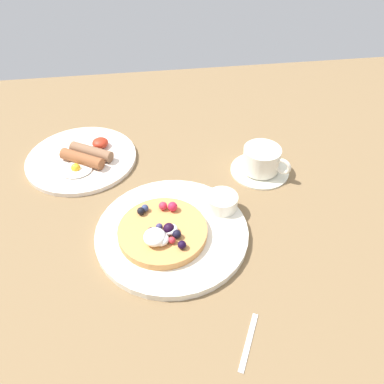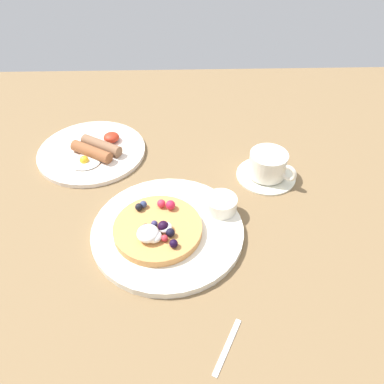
% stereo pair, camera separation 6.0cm
% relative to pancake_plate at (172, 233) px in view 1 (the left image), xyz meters
% --- Properties ---
extents(ground_plane, '(2.04, 1.29, 0.03)m').
position_rel_pancake_plate_xyz_m(ground_plane, '(0.01, 0.04, -0.02)').
color(ground_plane, brown).
extents(pancake_plate, '(0.28, 0.28, 0.01)m').
position_rel_pancake_plate_xyz_m(pancake_plate, '(0.00, 0.00, 0.00)').
color(pancake_plate, white).
rests_on(pancake_plate, ground_plane).
extents(pancake_with_berries, '(0.16, 0.16, 0.04)m').
position_rel_pancake_plate_xyz_m(pancake_with_berries, '(-0.02, -0.01, 0.02)').
color(pancake_with_berries, '#CC8948').
rests_on(pancake_with_berries, pancake_plate).
extents(syrup_ramekin, '(0.06, 0.06, 0.03)m').
position_rel_pancake_plate_xyz_m(syrup_ramekin, '(0.10, 0.05, 0.02)').
color(syrup_ramekin, white).
rests_on(syrup_ramekin, pancake_plate).
extents(breakfast_plate, '(0.24, 0.24, 0.01)m').
position_rel_pancake_plate_xyz_m(breakfast_plate, '(-0.18, 0.25, -0.00)').
color(breakfast_plate, white).
rests_on(breakfast_plate, ground_plane).
extents(fried_breakfast, '(0.12, 0.13, 0.03)m').
position_rel_pancake_plate_xyz_m(fried_breakfast, '(-0.16, 0.24, 0.01)').
color(fried_breakfast, brown).
rests_on(fried_breakfast, breakfast_plate).
extents(coffee_saucer, '(0.13, 0.13, 0.01)m').
position_rel_pancake_plate_xyz_m(coffee_saucer, '(0.21, 0.16, -0.00)').
color(coffee_saucer, '#EAE9CF').
rests_on(coffee_saucer, ground_plane).
extents(coffee_cup, '(0.09, 0.09, 0.05)m').
position_rel_pancake_plate_xyz_m(coffee_cup, '(0.21, 0.16, 0.03)').
color(coffee_cup, white).
rests_on(coffee_cup, coffee_saucer).
extents(teaspoon, '(0.08, 0.14, 0.01)m').
position_rel_pancake_plate_xyz_m(teaspoon, '(0.06, -0.27, -0.00)').
color(teaspoon, silver).
rests_on(teaspoon, ground_plane).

